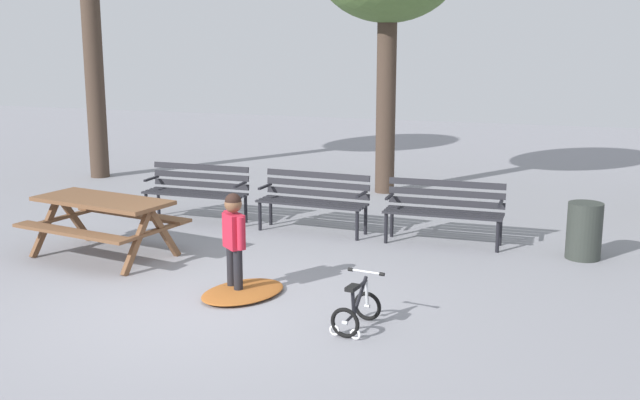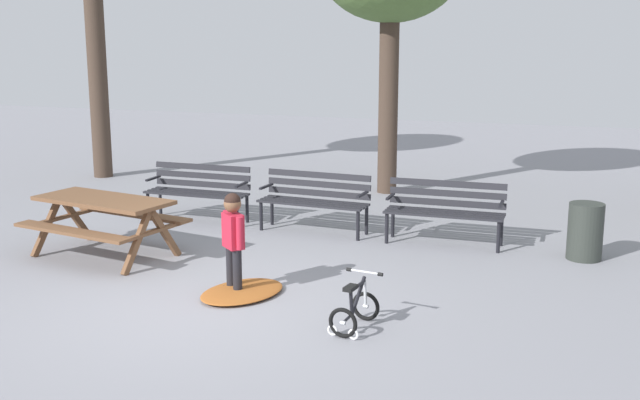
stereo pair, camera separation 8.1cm
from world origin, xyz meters
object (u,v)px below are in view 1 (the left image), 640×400
object	(u,v)px
park_bench_far_left	(197,188)
park_bench_left	(314,197)
child_standing	(234,234)
park_bench_right	(444,207)
kids_bicycle	(356,309)
trash_bin	(584,231)
picnic_table	(103,212)

from	to	relation	value
park_bench_far_left	park_bench_left	xyz separation A→B (m)	(1.91, -0.07, 0.00)
park_bench_far_left	child_standing	bearing A→B (deg)	-56.46
park_bench_right	park_bench_far_left	bearing A→B (deg)	178.13
park_bench_left	park_bench_right	bearing A→B (deg)	-1.66
park_bench_far_left	park_bench_right	distance (m)	3.80
park_bench_left	kids_bicycle	distance (m)	3.87
trash_bin	park_bench_far_left	bearing A→B (deg)	176.86
park_bench_far_left	child_standing	distance (m)	3.55
park_bench_left	picnic_table	bearing A→B (deg)	-135.42
park_bench_far_left	park_bench_right	xyz separation A→B (m)	(3.80, -0.12, 0.00)
child_standing	park_bench_right	bearing A→B (deg)	56.96
kids_bicycle	trash_bin	bearing A→B (deg)	57.35
picnic_table	park_bench_left	size ratio (longest dim) A/B	1.24
park_bench_far_left	trash_bin	bearing A→B (deg)	-3.14
park_bench_left	child_standing	world-z (taller)	child_standing
park_bench_far_left	trash_bin	world-z (taller)	park_bench_far_left
park_bench_far_left	park_bench_left	distance (m)	1.91
trash_bin	picnic_table	bearing A→B (deg)	-162.33
park_bench_left	kids_bicycle	world-z (taller)	park_bench_left
park_bench_left	park_bench_far_left	bearing A→B (deg)	177.92
park_bench_left	trash_bin	distance (m)	3.72
park_bench_far_left	kids_bicycle	size ratio (longest dim) A/B	2.68
park_bench_left	trash_bin	world-z (taller)	park_bench_left
kids_bicycle	picnic_table	bearing A→B (deg)	159.58
park_bench_far_left	park_bench_right	size ratio (longest dim) A/B	1.00
park_bench_right	kids_bicycle	distance (m)	3.47
trash_bin	park_bench_left	bearing A→B (deg)	176.32
picnic_table	park_bench_left	bearing A→B (deg)	44.58
picnic_table	kids_bicycle	xyz separation A→B (m)	(3.76, -1.40, -0.39)
park_bench_left	child_standing	xyz separation A→B (m)	(0.05, -2.88, 0.16)
picnic_table	child_standing	world-z (taller)	child_standing
kids_bicycle	trash_bin	xyz separation A→B (m)	(2.09, 3.26, 0.16)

